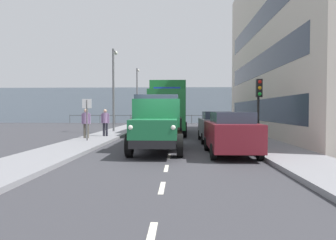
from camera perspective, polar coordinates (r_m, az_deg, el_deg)
name	(u,v)px	position (r m, az deg, el deg)	size (l,w,h in m)	color
ground_plane	(174,136)	(20.81, 1.08, -3.06)	(80.00, 80.00, 0.00)	#38383D
sidewalk_left	(240,135)	(21.21, 13.50, -2.81)	(2.35, 37.18, 0.15)	gray
sidewalk_right	(109,135)	(21.38, -11.25, -2.76)	(2.35, 37.18, 0.15)	gray
road_centreline_markings	(173,137)	(20.21, 1.04, -3.19)	(0.12, 33.66, 0.01)	silver
building_terrace	(314,45)	(23.21, 26.07, 12.73)	(7.68, 19.60, 12.48)	beige
sea_horizon	(177,105)	(42.33, 1.64, 2.84)	(80.00, 0.80, 5.00)	#8C9EAD
seawall_railing	(176,117)	(38.73, 1.59, 0.58)	(28.08, 0.08, 1.20)	#4C5156
truck_vintage_green	(157,125)	(12.64, -2.11, -0.89)	(2.17, 5.64, 2.43)	black
lorry_cargo_green	(169,106)	(22.39, 0.11, 2.61)	(2.58, 8.20, 3.87)	#1E7033
car_maroon_kerbside_near	(231,133)	(12.12, 11.85, -2.39)	(1.84, 4.10, 1.72)	maroon
car_grey_kerbside_1	(215,126)	(17.03, 9.05, -1.16)	(1.77, 3.99, 1.72)	slate
car_silver_oppositeside_0	(145,121)	(24.37, -4.50, -0.23)	(1.81, 4.15, 1.72)	#B7BABF
pedestrian_by_lamp	(86,121)	(18.24, -15.36, -0.14)	(0.53, 0.34, 1.73)	#4C473D
pedestrian_strolling	(105,120)	(19.41, -11.88, -0.05)	(0.53, 0.34, 1.70)	black
traffic_light_near	(259,97)	(15.73, 16.94, 4.29)	(0.28, 0.41, 3.20)	black
lamp_post_promenade	(114,82)	(23.96, -10.29, 7.08)	(0.32, 1.14, 6.42)	#59595B
lamp_post_far	(137,91)	(36.66, -5.88, 5.55)	(0.32, 1.14, 6.74)	#59595B
street_sign	(87,112)	(16.74, -15.21, 1.45)	(0.50, 0.07, 2.25)	#4C4C4C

